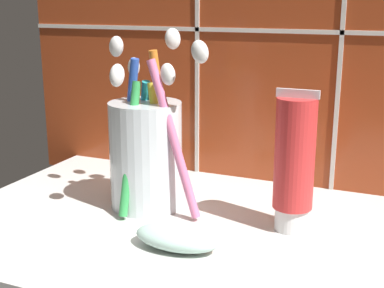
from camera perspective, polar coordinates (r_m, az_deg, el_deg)
name	(u,v)px	position (r cm, az deg, el deg)	size (l,w,h in cm)	color
sink_counter	(284,250)	(51.87, 9.74, -11.09)	(69.10, 32.98, 2.00)	silver
toothbrush_cup	(146,150)	(56.98, -4.88, -0.66)	(12.99, 11.01, 19.05)	silver
toothpaste_tube	(295,163)	(51.50, 10.93, -1.96)	(4.01, 3.82, 13.84)	white
soap_bar	(177,238)	(48.83, -1.64, -9.95)	(7.99, 4.14, 2.07)	silver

